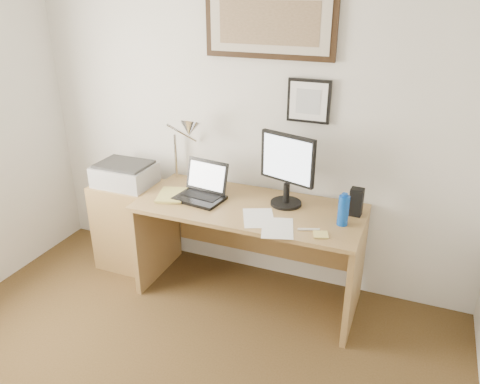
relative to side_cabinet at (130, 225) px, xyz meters
The scene contains 17 objects.
wall_back 1.32m from the side_cabinet, 19.18° to the left, with size 3.50×0.02×2.50m, color silver.
side_cabinet is the anchor object (origin of this frame).
water_bottle 1.80m from the side_cabinet, ahead, with size 0.07×0.07×0.20m, color #0D44AD.
bottle_cap 1.83m from the side_cabinet, ahead, with size 0.04×0.04×0.02m, color #0D44AD.
speaker 1.85m from the side_cabinet, ahead, with size 0.09×0.07×0.19m, color black.
paper_sheet_a 1.27m from the side_cabinet, ahead, with size 0.20×0.29×0.00m, color white.
paper_sheet_b 1.44m from the side_cabinet, 12.17° to the right, with size 0.20×0.29×0.00m, color white.
sticky_pad 1.70m from the side_cabinet, ahead, with size 0.09×0.09×0.01m, color #E3D06B.
marker_pen 1.62m from the side_cabinet, ahead, with size 0.02×0.02×0.14m, color silver.
book 0.57m from the side_cabinet, 19.91° to the right, with size 0.20×0.27×0.02m, color #C6BB5D.
desk 1.08m from the side_cabinet, ahead, with size 1.60×0.70×0.75m.
laptop 0.83m from the side_cabinet, ahead, with size 0.37×0.34×0.26m.
lcd_monitor 1.47m from the side_cabinet, ahead, with size 0.41×0.22×0.52m.
printer 0.45m from the side_cabinet, 66.01° to the right, with size 0.44×0.34×0.18m.
desk_lamp 0.98m from the side_cabinet, 14.38° to the left, with size 0.29×0.27×0.53m.
picture_large 1.93m from the side_cabinet, 15.25° to the left, with size 0.92×0.04×0.47m.
picture_small 1.77m from the side_cabinet, 12.05° to the left, with size 0.30×0.03×0.30m.
Camera 1 is at (1.20, -1.16, 2.18)m, focal length 35.00 mm.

